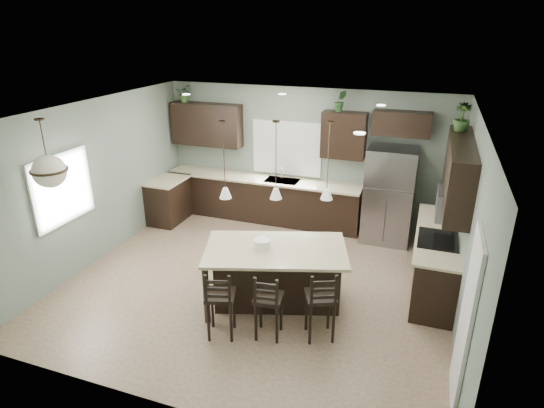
{
  "coord_description": "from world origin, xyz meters",
  "views": [
    {
      "loc": [
        2.37,
        -6.01,
        3.98
      ],
      "look_at": [
        0.1,
        0.4,
        1.25
      ],
      "focal_mm": 30.0,
      "sensor_mm": 36.0,
      "label": 1
    }
  ],
  "objects": [
    {
      "name": "right_countertop",
      "position": [
        2.68,
        0.87,
        0.92
      ],
      "size": [
        0.66,
        2.35,
        0.04
      ],
      "primitive_type": "cube",
      "color": "beige",
      "rests_on": "right_lower_cabs"
    },
    {
      "name": "pantry_door",
      "position": [
        2.98,
        -1.55,
        1.02
      ],
      "size": [
        0.04,
        0.82,
        2.04
      ],
      "primitive_type": "cube",
      "color": "white",
      "rests_on": "ground"
    },
    {
      "name": "back_lower_cabs",
      "position": [
        -0.85,
        2.45,
        0.45
      ],
      "size": [
        4.2,
        0.6,
        0.9
      ],
      "primitive_type": "cube",
      "color": "black",
      "rests_on": "ground"
    },
    {
      "name": "pendant_left",
      "position": [
        -0.21,
        -0.67,
        2.25
      ],
      "size": [
        0.17,
        0.17,
        1.1
      ],
      "primitive_type": null,
      "color": "silver",
      "rests_on": "room_shell"
    },
    {
      "name": "window_back",
      "position": [
        -0.4,
        2.73,
        1.55
      ],
      "size": [
        1.35,
        0.02,
        1.0
      ],
      "primitive_type": "cube",
      "color": "white",
      "rests_on": "room_shell"
    },
    {
      "name": "room_shell",
      "position": [
        0.0,
        0.0,
        1.7
      ],
      "size": [
        6.0,
        6.0,
        6.0
      ],
      "color": "slate",
      "rests_on": "ground"
    },
    {
      "name": "window_left",
      "position": [
        -2.98,
        -0.8,
        1.55
      ],
      "size": [
        0.02,
        1.1,
        1.0
      ],
      "primitive_type": "cube",
      "color": "white",
      "rests_on": "room_shell"
    },
    {
      "name": "bar_stool_center",
      "position": [
        0.63,
        -1.22,
        0.49
      ],
      "size": [
        0.41,
        0.41,
        0.98
      ],
      "primitive_type": "cube",
      "rotation": [
        0.0,
        0.0,
        0.13
      ],
      "color": "black",
      "rests_on": "ground"
    },
    {
      "name": "back_upper_left",
      "position": [
        -2.15,
        2.58,
        1.95
      ],
      "size": [
        1.55,
        0.34,
        0.9
      ],
      "primitive_type": "cube",
      "color": "black",
      "rests_on": "room_shell"
    },
    {
      "name": "left_return_countertop",
      "position": [
        -2.68,
        1.7,
        0.92
      ],
      "size": [
        0.66,
        0.96,
        0.04
      ],
      "primitive_type": "cube",
      "color": "beige",
      "rests_on": "left_return_cabs"
    },
    {
      "name": "back_upper_right",
      "position": [
        0.8,
        2.58,
        1.95
      ],
      "size": [
        0.85,
        0.34,
        0.9
      ],
      "primitive_type": "cube",
      "color": "black",
      "rests_on": "room_shell"
    },
    {
      "name": "faucet",
      "position": [
        -0.4,
        2.4,
        1.08
      ],
      "size": [
        0.02,
        0.02,
        0.28
      ],
      "primitive_type": "cylinder",
      "color": "silver",
      "rests_on": "back_countertop"
    },
    {
      "name": "ground",
      "position": [
        0.0,
        0.0,
        0.0
      ],
      "size": [
        6.0,
        6.0,
        0.0
      ],
      "primitive_type": "plane",
      "color": "#9E8466",
      "rests_on": "ground"
    },
    {
      "name": "cooktop",
      "position": [
        2.68,
        0.6,
        0.94
      ],
      "size": [
        0.58,
        0.75,
        0.02
      ],
      "primitive_type": "cube",
      "color": "black",
      "rests_on": "right_countertop"
    },
    {
      "name": "pendant_right",
      "position": [
        1.13,
        -0.24,
        2.25
      ],
      "size": [
        0.17,
        0.17,
        1.1
      ],
      "primitive_type": null,
      "color": "white",
      "rests_on": "room_shell"
    },
    {
      "name": "microwave",
      "position": [
        2.78,
        0.6,
        1.55
      ],
      "size": [
        0.4,
        0.75,
        0.4
      ],
      "primitive_type": "cube",
      "color": "gray",
      "rests_on": "right_upper_cabs"
    },
    {
      "name": "right_lower_cabs",
      "position": [
        2.7,
        0.87,
        0.45
      ],
      "size": [
        0.6,
        2.35,
        0.9
      ],
      "primitive_type": "cube",
      "color": "black",
      "rests_on": "ground"
    },
    {
      "name": "bar_stool_right",
      "position": [
        1.28,
        -1.01,
        0.52
      ],
      "size": [
        0.51,
        0.51,
        1.05
      ],
      "primitive_type": "cube",
      "rotation": [
        0.0,
        0.0,
        0.43
      ],
      "color": "black",
      "rests_on": "ground"
    },
    {
      "name": "bar_stool_left",
      "position": [
        0.02,
        -1.42,
        0.51
      ],
      "size": [
        0.47,
        0.47,
        1.03
      ],
      "primitive_type": "cube",
      "rotation": [
        0.0,
        0.0,
        0.29
      ],
      "color": "black",
      "rests_on": "ground"
    },
    {
      "name": "chandelier",
      "position": [
        -2.56,
        -1.37,
        2.31
      ],
      "size": [
        0.5,
        0.5,
        0.98
      ],
      "primitive_type": null,
      "color": "beige",
      "rests_on": "room_shell"
    },
    {
      "name": "left_return_cabs",
      "position": [
        -2.7,
        1.7,
        0.45
      ],
      "size": [
        0.6,
        0.9,
        0.9
      ],
      "primitive_type": "cube",
      "color": "black",
      "rests_on": "ground"
    },
    {
      "name": "back_countertop",
      "position": [
        -0.85,
        2.43,
        0.92
      ],
      "size": [
        4.2,
        0.66,
        0.04
      ],
      "primitive_type": "cube",
      "color": "beige",
      "rests_on": "back_lower_cabs"
    },
    {
      "name": "plant_back_left",
      "position": [
        -2.61,
        2.55,
        2.59
      ],
      "size": [
        0.41,
        0.38,
        0.37
      ],
      "primitive_type": "imported",
      "rotation": [
        0.0,
        0.0,
        0.33
      ],
      "color": "#355726",
      "rests_on": "back_upper_left"
    },
    {
      "name": "pendant_center",
      "position": [
        0.46,
        -0.45,
        2.25
      ],
      "size": [
        0.17,
        0.17,
        1.1
      ],
      "primitive_type": null,
      "color": "silver",
      "rests_on": "room_shell"
    },
    {
      "name": "plant_back_right",
      "position": [
        0.7,
        2.55,
        2.6
      ],
      "size": [
        0.27,
        0.25,
        0.4
      ],
      "primitive_type": "imported",
      "rotation": [
        0.0,
        0.0,
        0.37
      ],
      "color": "#295324",
      "rests_on": "back_upper_right"
    },
    {
      "name": "refrigerator",
      "position": [
        1.78,
        2.32,
        0.93
      ],
      "size": [
        0.9,
        0.74,
        1.85
      ],
      "primitive_type": "cube",
      "color": "gray",
      "rests_on": "ground"
    },
    {
      "name": "right_upper_cabs",
      "position": [
        2.83,
        0.87,
        1.95
      ],
      "size": [
        0.34,
        2.35,
        0.9
      ],
      "primitive_type": "cube",
      "color": "black",
      "rests_on": "room_shell"
    },
    {
      "name": "kitchen_island",
      "position": [
        0.46,
        -0.45,
        0.46
      ],
      "size": [
        2.3,
        1.73,
        0.92
      ],
      "primitive_type": "cube",
      "rotation": [
        0.0,
        0.0,
        0.31
      ],
      "color": "black",
      "rests_on": "ground"
    },
    {
      "name": "sink_inset",
      "position": [
        -0.4,
        2.43,
        0.94
      ],
      "size": [
        0.7,
        0.45,
        0.01
      ],
      "primitive_type": "cube",
      "color": "gray",
      "rests_on": "back_countertop"
    },
    {
      "name": "fridge_header",
      "position": [
        1.85,
        2.58,
        2.25
      ],
      "size": [
        1.05,
        0.34,
        0.45
      ],
      "primitive_type": "cube",
      "color": "black",
      "rests_on": "room_shell"
    },
    {
      "name": "wall_oven_front",
      "position": [
        2.4,
        0.6,
        0.45
      ],
      "size": [
        0.01,
        0.72,
        0.6
      ],
      "primitive_type": "cube",
      "color": "gray",
      "rests_on": "right_lower_cabs"
    },
    {
      "name": "plant_right_wall",
      "position": [
        2.8,
        1.54,
        2.62
      ],
      "size": [
        0.26,
        0.26,
        0.44
      ],
      "primitive_type": "imported",
      "rotation": [
        0.0,
        0.0,
        -0.04
      ],
      "color": "#2F5525",
      "rests_on": "right_upper_cabs"
    },
    {
      "name": "serving_dish",
      "position": [
        0.27,
        -0.51,
        0.99
      ],
      "size": [
        0.24,
        0.24,
        0.14
      ],
      "primitive_type": "cylinder",
      "color": "white",
      "rests_on": "kitchen_island"
    }
  ]
}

